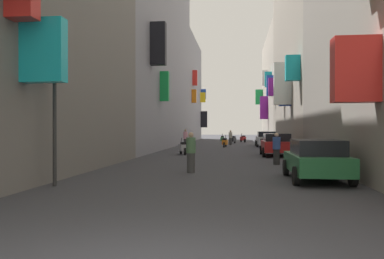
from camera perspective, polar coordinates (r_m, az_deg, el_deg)
ground_plane at (r=34.47m, az=5.00°, el=-2.76°), size 140.00×140.00×0.00m
building_left_mid_a at (r=37.58m, az=-7.56°, el=13.10°), size 7.07×26.00×20.35m
building_left_mid_b at (r=57.45m, az=-2.35°, el=5.71°), size 7.06×15.90×14.60m
building_right_mid_a at (r=35.90m, az=18.23°, el=13.64°), size 7.32×19.93×20.29m
building_right_mid_b at (r=55.01m, az=14.04°, el=5.87°), size 7.17×20.21×14.43m
parked_car_silver at (r=37.90m, az=10.86°, el=-1.33°), size 2.02×3.99×1.46m
parked_car_red at (r=25.50m, az=12.29°, el=-2.11°), size 1.93×3.98×1.44m
parked_car_green at (r=13.89m, az=17.78°, el=-4.14°), size 1.88×3.93×1.40m
scooter_black at (r=45.00m, az=6.05°, el=-1.48°), size 0.75×1.90×1.13m
scooter_orange at (r=36.32m, az=4.87°, el=-1.88°), size 0.55×1.87×1.13m
scooter_green at (r=46.94m, az=4.48°, el=-1.41°), size 0.48×1.96×1.13m
scooter_white at (r=34.05m, az=10.54°, el=-2.02°), size 0.77×1.75×1.13m
scooter_red at (r=49.28m, az=7.50°, el=-1.33°), size 0.77×1.82×1.13m
scooter_silver at (r=26.30m, az=-1.33°, el=-2.68°), size 0.80×1.82×1.13m
pedestrian_crossing at (r=34.34m, az=-0.96°, el=-1.37°), size 0.49×0.49×1.69m
pedestrian_near_left at (r=19.44m, az=12.31°, el=-2.81°), size 0.47×0.47×1.56m
pedestrian_near_right at (r=41.34m, az=5.68°, el=-1.21°), size 0.53×0.53×1.55m
pedestrian_mid_street at (r=15.54m, az=-0.16°, el=-3.42°), size 0.44×0.44×1.63m
traffic_light_near_corner at (r=12.74m, az=-19.55°, el=4.62°), size 0.26×0.34×4.05m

